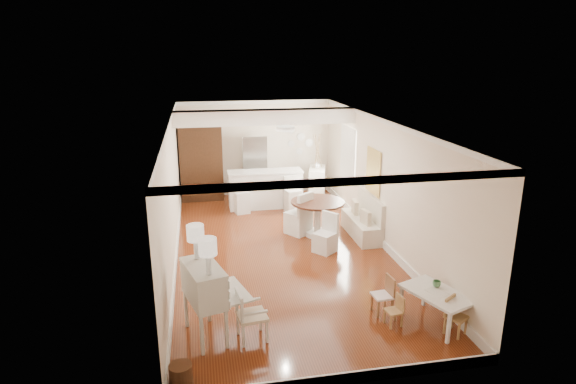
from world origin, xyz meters
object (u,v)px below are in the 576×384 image
object	(u,v)px
kids_chair_a	(394,311)
bar_stool_left	(242,196)
kids_table	(436,308)
fridge	(267,166)
slip_chair_far	(298,213)
dining_table	(317,218)
bar_stool_right	(293,194)
secretary_bureau	(205,302)
kids_chair_b	(382,295)
sideboard	(317,184)
breakfast_counter	(265,189)
gustavian_armchair	(252,315)
kids_chair_c	(456,316)
wicker_basket	(181,375)
pantry_cabinet	(201,161)
slip_chair_near	(325,233)

from	to	relation	value
kids_chair_a	bar_stool_left	xyz separation A→B (m)	(-1.82, 5.97, 0.20)
kids_table	fridge	bearing A→B (deg)	102.07
kids_table	slip_chair_far	bearing A→B (deg)	107.23
dining_table	bar_stool_right	distance (m)	1.85
secretary_bureau	fridge	bearing A→B (deg)	58.39
kids_chair_b	fridge	bearing A→B (deg)	-177.77
kids_chair_a	sideboard	world-z (taller)	sideboard
kids_table	bar_stool_right	world-z (taller)	bar_stool_right
slip_chair_far	breakfast_counter	distance (m)	2.21
dining_table	gustavian_armchair	bearing A→B (deg)	-117.00
kids_chair_b	secretary_bureau	bearing A→B (deg)	-91.57
slip_chair_far	sideboard	xyz separation A→B (m)	(1.09, 2.54, -0.04)
gustavian_armchair	kids_chair_b	xyz separation A→B (m)	(2.20, 0.34, -0.08)
kids_chair_a	fridge	bearing A→B (deg)	178.99
secretary_bureau	kids_chair_c	bearing A→B (deg)	-25.63
dining_table	wicker_basket	bearing A→B (deg)	-122.21
pantry_cabinet	sideboard	xyz separation A→B (m)	(3.27, -0.70, -0.68)
secretary_bureau	kids_chair_a	size ratio (longest dim) A/B	2.31
kids_chair_b	kids_chair_c	size ratio (longest dim) A/B	1.08
slip_chair_far	slip_chair_near	bearing A→B (deg)	69.99
wicker_basket	fridge	world-z (taller)	fridge
gustavian_armchair	slip_chair_far	size ratio (longest dim) A/B	0.77
dining_table	fridge	size ratio (longest dim) A/B	0.69
fridge	breakfast_counter	bearing A→B (deg)	-100.78
wicker_basket	dining_table	bearing A→B (deg)	57.79
slip_chair_near	secretary_bureau	bearing A→B (deg)	-81.95
kids_chair_c	slip_chair_near	world-z (taller)	slip_chair_near
kids_chair_b	gustavian_armchair	bearing A→B (deg)	-86.21
kids_chair_b	bar_stool_left	xyz separation A→B (m)	(-1.78, 5.58, 0.14)
kids_chair_a	bar_stool_right	xyz separation A→B (m)	(-0.46, 5.82, 0.23)
kids_chair_c	bar_stool_right	xyz separation A→B (m)	(-1.29, 6.23, 0.18)
kids_chair_a	dining_table	world-z (taller)	dining_table
secretary_bureau	fridge	world-z (taller)	fridge
breakfast_counter	fridge	bearing A→B (deg)	79.22
kids_table	breakfast_counter	world-z (taller)	breakfast_counter
wicker_basket	fridge	size ratio (longest dim) A/B	0.17
fridge	kids_chair_a	bearing A→B (deg)	-82.92
kids_chair_c	bar_stool_left	bearing A→B (deg)	79.59
slip_chair_far	bar_stool_left	world-z (taller)	slip_chair_far
wicker_basket	slip_chair_near	distance (m)	4.86
kids_chair_b	bar_stool_left	size ratio (longest dim) A/B	0.71
slip_chair_near	sideboard	distance (m)	3.80
wicker_basket	slip_chair_far	bearing A→B (deg)	62.49
slip_chair_near	bar_stool_left	world-z (taller)	bar_stool_left
kids_chair_a	bar_stool_left	world-z (taller)	bar_stool_left
kids_chair_b	pantry_cabinet	size ratio (longest dim) A/B	0.28
kids_chair_c	dining_table	xyz separation A→B (m)	(-1.07, 4.39, 0.12)
secretary_bureau	slip_chair_far	world-z (taller)	secretary_bureau
kids_chair_c	bar_stool_right	world-z (taller)	bar_stool_right
secretary_bureau	kids_table	xyz separation A→B (m)	(3.60, -0.29, -0.32)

